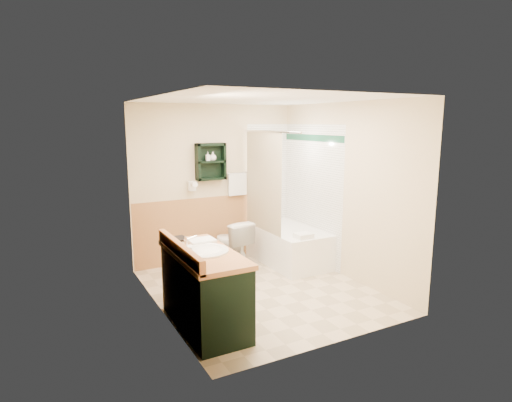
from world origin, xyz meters
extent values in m
plane|color=beige|center=(0.00, 0.00, 0.00)|extent=(3.00, 3.00, 0.00)
cube|color=beige|center=(0.00, 1.52, 1.20)|extent=(2.60, 0.04, 2.40)
cube|color=beige|center=(-1.32, 0.00, 1.20)|extent=(0.04, 3.00, 2.40)
cube|color=beige|center=(1.32, 0.00, 1.20)|extent=(0.04, 3.00, 2.40)
cube|color=white|center=(0.00, 0.00, 2.42)|extent=(2.60, 3.00, 0.04)
cube|color=black|center=(-0.10, 1.41, 1.55)|extent=(0.45, 0.15, 0.55)
cylinder|color=silver|center=(0.53, 0.75, 2.00)|extent=(0.03, 1.60, 0.03)
cube|color=black|center=(-0.99, -0.56, 0.41)|extent=(0.59, 1.29, 0.82)
cube|color=white|center=(0.93, 0.86, 0.27)|extent=(0.80, 1.50, 0.53)
imported|color=white|center=(0.07, 1.07, 0.35)|extent=(0.49, 0.76, 0.69)
cube|color=white|center=(-0.89, -0.25, 0.84)|extent=(0.28, 0.22, 0.04)
imported|color=black|center=(-1.16, -0.01, 0.93)|extent=(0.17, 0.03, 0.22)
cube|color=white|center=(0.80, 0.25, 0.57)|extent=(0.24, 0.20, 0.07)
imported|color=white|center=(-0.15, 1.40, 1.60)|extent=(0.07, 0.14, 0.06)
imported|color=white|center=(-0.07, 1.40, 1.62)|extent=(0.14, 0.16, 0.10)
camera|label=1|loc=(-2.51, -4.55, 2.13)|focal=30.00mm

